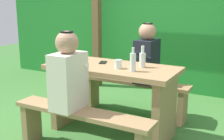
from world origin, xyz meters
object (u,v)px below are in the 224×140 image
(person_white_shirt, at_px, (68,73))
(drinking_glass, at_px, (118,64))
(bottle_left, at_px, (133,62))
(person_black_coat, at_px, (147,55))
(cell_phone, at_px, (103,62))
(picnic_table, at_px, (112,88))
(bench_near, at_px, (81,124))
(bench_far, at_px, (134,90))
(bottle_right, at_px, (142,59))

(person_white_shirt, bearing_deg, drinking_glass, 64.11)
(bottle_left, bearing_deg, person_black_coat, 101.35)
(person_black_coat, height_order, cell_phone, person_black_coat)
(picnic_table, relative_size, bench_near, 1.00)
(bench_far, height_order, bottle_left, bottle_left)
(person_white_shirt, relative_size, person_black_coat, 1.00)
(bench_far, bearing_deg, bottle_right, -58.35)
(bench_near, relative_size, person_white_shirt, 1.95)
(drinking_glass, bearing_deg, person_white_shirt, -115.89)
(bench_far, relative_size, person_black_coat, 1.95)
(drinking_glass, distance_m, bottle_left, 0.19)
(picnic_table, height_order, cell_phone, cell_phone)
(drinking_glass, distance_m, bottle_right, 0.26)
(bottle_right, bearing_deg, cell_phone, -179.37)
(bench_far, relative_size, person_white_shirt, 1.95)
(person_white_shirt, bearing_deg, bottle_right, 56.90)
(bench_near, relative_size, bench_far, 1.00)
(bench_near, xyz_separation_m, bench_far, (0.00, 1.18, 0.00))
(picnic_table, xyz_separation_m, person_black_coat, (0.15, 0.59, 0.27))
(bench_near, height_order, bottle_right, bottle_right)
(drinking_glass, bearing_deg, picnic_table, 145.76)
(picnic_table, height_order, person_black_coat, person_black_coat)
(bottle_left, relative_size, cell_phone, 1.70)
(bench_far, relative_size, bottle_right, 6.22)
(drinking_glass, bearing_deg, bench_far, 99.77)
(picnic_table, relative_size, cell_phone, 10.00)
(person_black_coat, bearing_deg, bottle_right, -72.79)
(person_white_shirt, xyz_separation_m, person_black_coat, (0.29, 1.17, 0.00))
(bottle_left, xyz_separation_m, cell_phone, (-0.46, 0.20, -0.09))
(person_white_shirt, height_order, person_black_coat, same)
(picnic_table, bearing_deg, person_white_shirt, -102.66)
(picnic_table, distance_m, person_black_coat, 0.67)
(drinking_glass, bearing_deg, bench_near, -102.67)
(bottle_right, bearing_deg, bench_near, -114.45)
(bench_far, height_order, bottle_right, bottle_right)
(picnic_table, xyz_separation_m, bottle_left, (0.30, -0.12, 0.34))
(bench_near, bearing_deg, bottle_right, 65.55)
(cell_phone, bearing_deg, bottle_right, -18.41)
(bench_far, relative_size, drinking_glass, 15.37)
(bottle_left, bearing_deg, bench_near, -122.18)
(bottle_right, bearing_deg, drinking_glass, -139.18)
(person_white_shirt, xyz_separation_m, drinking_glass, (0.25, 0.51, 0.01))
(person_black_coat, bearing_deg, cell_phone, -122.04)
(bottle_left, bearing_deg, picnic_table, 158.10)
(bench_near, height_order, person_black_coat, person_black_coat)
(person_white_shirt, bearing_deg, person_black_coat, 76.28)
(person_white_shirt, relative_size, bottle_right, 3.20)
(bottle_left, distance_m, cell_phone, 0.51)
(drinking_glass, xyz_separation_m, cell_phone, (-0.28, 0.16, -0.04))
(person_white_shirt, relative_size, bottle_left, 3.03)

